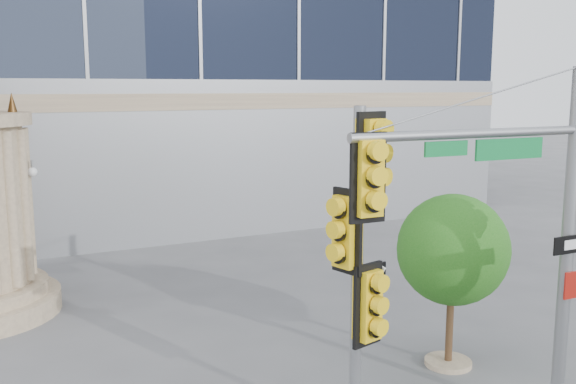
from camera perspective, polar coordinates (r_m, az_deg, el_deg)
name	(u,v)px	position (r m, az deg, el deg)	size (l,w,h in m)	color
main_signal_pole	(520,214)	(10.75, 19.96, -1.82)	(4.69, 0.57, 6.04)	slate
secondary_signal_pole	(360,249)	(10.24, 6.46, -5.02)	(1.00, 0.72, 5.43)	slate
street_tree	(454,254)	(13.49, 14.51, -5.35)	(2.31, 2.26, 3.60)	gray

